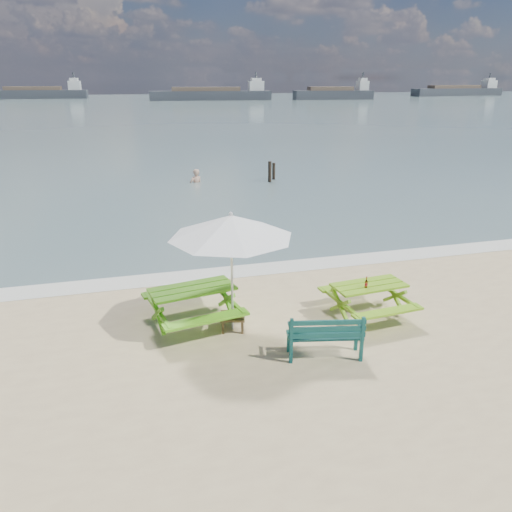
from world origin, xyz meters
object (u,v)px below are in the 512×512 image
object	(u,v)px
park_bench	(324,344)
swimmer	(196,187)
patio_umbrella	(231,226)
beer_bottle	(366,284)
picnic_table_left	(193,307)
picnic_table_right	(368,301)
side_table	(233,322)

from	to	relation	value
park_bench	swimmer	xyz separation A→B (m)	(0.25, 17.40, -0.51)
swimmer	patio_umbrella	bearing A→B (deg)	-96.05
park_bench	beer_bottle	distance (m)	1.95
picnic_table_left	beer_bottle	xyz separation A→B (m)	(3.63, -0.78, 0.44)
park_bench	patio_umbrella	bearing A→B (deg)	133.36
beer_bottle	picnic_table_left	bearing A→B (deg)	167.89
park_bench	patio_umbrella	distance (m)	2.89
picnic_table_right	beer_bottle	world-z (taller)	beer_bottle
beer_bottle	picnic_table_right	bearing A→B (deg)	42.87
picnic_table_left	park_bench	size ratio (longest dim) A/B	1.52
picnic_table_right	park_bench	world-z (taller)	park_bench
side_table	beer_bottle	xyz separation A→B (m)	(2.87, -0.33, 0.68)
picnic_table_left	side_table	world-z (taller)	picnic_table_left
picnic_table_left	swimmer	world-z (taller)	picnic_table_left
picnic_table_left	swimmer	distance (m)	15.64
park_bench	patio_umbrella	world-z (taller)	patio_umbrella
beer_bottle	swimmer	size ratio (longest dim) A/B	0.14
park_bench	swimmer	world-z (taller)	park_bench
side_table	patio_umbrella	xyz separation A→B (m)	(0.00, -0.00, 2.09)
picnic_table_left	picnic_table_right	size ratio (longest dim) A/B	1.18
picnic_table_left	beer_bottle	size ratio (longest dim) A/B	9.04
side_table	swimmer	xyz separation A→B (m)	(1.68, 15.88, -0.41)
picnic_table_right	beer_bottle	distance (m)	0.53
picnic_table_right	picnic_table_left	bearing A→B (deg)	170.52
beer_bottle	swimmer	xyz separation A→B (m)	(-1.19, 16.21, -1.09)
picnic_table_left	picnic_table_right	bearing A→B (deg)	-9.48
park_bench	side_table	world-z (taller)	park_bench
picnic_table_left	side_table	xyz separation A→B (m)	(0.76, -0.45, -0.24)
patio_umbrella	beer_bottle	xyz separation A→B (m)	(2.87, -0.33, -1.42)
park_bench	beer_bottle	world-z (taller)	beer_bottle
picnic_table_right	park_bench	bearing A→B (deg)	-139.96
picnic_table_right	swimmer	size ratio (longest dim) A/B	1.04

